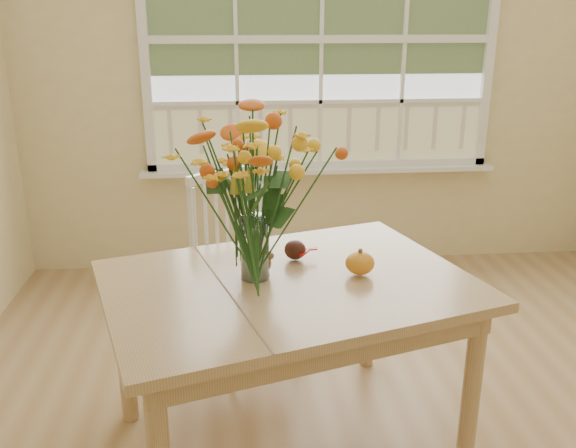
{
  "coord_description": "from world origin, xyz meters",
  "views": [
    {
      "loc": [
        -0.59,
        -1.85,
        1.68
      ],
      "look_at": [
        -0.4,
        0.3,
        0.95
      ],
      "focal_mm": 38.0,
      "sensor_mm": 36.0,
      "label": 1
    }
  ],
  "objects": [
    {
      "name": "flower_vase",
      "position": [
        -0.52,
        0.32,
        1.1
      ],
      "size": [
        0.52,
        0.52,
        0.62
      ],
      "color": "white",
      "rests_on": "dining_table"
    },
    {
      "name": "window",
      "position": [
        0.0,
        2.21,
        1.53
      ],
      "size": [
        2.42,
        0.12,
        1.74
      ],
      "color": "silver",
      "rests_on": "wall_back"
    },
    {
      "name": "wall_back",
      "position": [
        0.0,
        2.25,
        1.35
      ],
      "size": [
        4.0,
        0.02,
        2.7
      ],
      "primitive_type": "cube",
      "color": "beige",
      "rests_on": "floor"
    },
    {
      "name": "windsor_chair",
      "position": [
        -0.58,
        0.99,
        0.54
      ],
      "size": [
        0.59,
        0.59,
        0.96
      ],
      "rotation": [
        0.0,
        0.0,
        0.53
      ],
      "color": "white",
      "rests_on": "floor"
    },
    {
      "name": "pumpkin",
      "position": [
        -0.11,
        0.3,
        0.77
      ],
      "size": [
        0.11,
        0.11,
        0.09
      ],
      "primitive_type": "ellipsoid",
      "color": "orange",
      "rests_on": "dining_table"
    },
    {
      "name": "dark_gourd",
      "position": [
        -0.35,
        0.48,
        0.77
      ],
      "size": [
        0.13,
        0.1,
        0.08
      ],
      "color": "#38160F",
      "rests_on": "dining_table"
    },
    {
      "name": "dining_table",
      "position": [
        -0.4,
        0.28,
        0.64
      ],
      "size": [
        1.59,
        1.33,
        0.73
      ],
      "rotation": [
        0.0,
        0.0,
        0.29
      ],
      "color": "tan",
      "rests_on": "floor"
    },
    {
      "name": "turkey_figurine",
      "position": [
        -0.5,
        0.33,
        0.78
      ],
      "size": [
        0.11,
        0.1,
        0.11
      ],
      "rotation": [
        0.0,
        0.0,
        0.4
      ],
      "color": "#CCB78C",
      "rests_on": "dining_table"
    }
  ]
}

